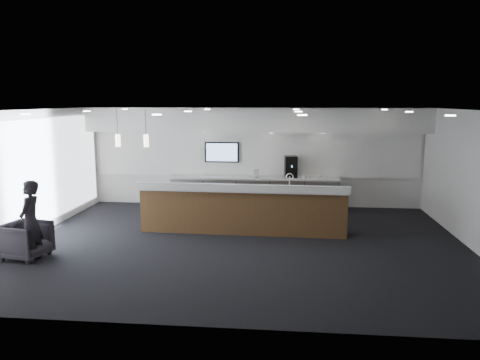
# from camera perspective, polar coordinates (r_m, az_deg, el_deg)

# --- Properties ---
(ground) EXTENTS (10.00, 10.00, 0.00)m
(ground) POSITION_cam_1_polar(r_m,az_deg,el_deg) (10.69, 0.30, -7.76)
(ground) COLOR black
(ground) RESTS_ON ground
(ceiling) EXTENTS (10.00, 8.00, 0.02)m
(ceiling) POSITION_cam_1_polar(r_m,az_deg,el_deg) (10.21, 0.32, 8.53)
(ceiling) COLOR black
(ceiling) RESTS_ON back_wall
(back_wall) EXTENTS (10.00, 0.02, 3.00)m
(back_wall) POSITION_cam_1_polar(r_m,az_deg,el_deg) (14.29, 1.81, 2.81)
(back_wall) COLOR silver
(back_wall) RESTS_ON ground
(left_wall) EXTENTS (0.02, 8.00, 3.00)m
(left_wall) POSITION_cam_1_polar(r_m,az_deg,el_deg) (11.90, -24.43, 0.56)
(left_wall) COLOR silver
(left_wall) RESTS_ON ground
(right_wall) EXTENTS (0.02, 8.00, 3.00)m
(right_wall) POSITION_cam_1_polar(r_m,az_deg,el_deg) (11.07, 27.04, -0.25)
(right_wall) COLOR silver
(right_wall) RESTS_ON ground
(soffit_bulkhead) EXTENTS (10.00, 0.90, 0.70)m
(soffit_bulkhead) POSITION_cam_1_polar(r_m,az_deg,el_deg) (13.76, 1.70, 7.35)
(soffit_bulkhead) COLOR silver
(soffit_bulkhead) RESTS_ON back_wall
(alcove_panel) EXTENTS (9.80, 0.06, 1.40)m
(alcove_panel) POSITION_cam_1_polar(r_m,az_deg,el_deg) (14.25, 1.80, 3.19)
(alcove_panel) COLOR silver
(alcove_panel) RESTS_ON back_wall
(window_blinds_wall) EXTENTS (0.04, 7.36, 2.55)m
(window_blinds_wall) POSITION_cam_1_polar(r_m,az_deg,el_deg) (11.88, -24.26, 0.56)
(window_blinds_wall) COLOR #ADBCD0
(window_blinds_wall) RESTS_ON left_wall
(back_credenza) EXTENTS (5.06, 0.66, 0.95)m
(back_credenza) POSITION_cam_1_polar(r_m,az_deg,el_deg) (14.10, 1.69, -1.49)
(back_credenza) COLOR gray
(back_credenza) RESTS_ON ground
(wall_tv) EXTENTS (1.05, 0.08, 0.62)m
(wall_tv) POSITION_cam_1_polar(r_m,az_deg,el_deg) (14.29, -2.23, 3.41)
(wall_tv) COLOR black
(wall_tv) RESTS_ON back_wall
(pendant_left) EXTENTS (0.12, 0.12, 0.30)m
(pendant_left) POSITION_cam_1_polar(r_m,az_deg,el_deg) (11.50, -11.34, 4.72)
(pendant_left) COLOR #FFEAC6
(pendant_left) RESTS_ON ceiling
(pendant_right) EXTENTS (0.12, 0.12, 0.30)m
(pendant_right) POSITION_cam_1_polar(r_m,az_deg,el_deg) (11.72, -14.63, 4.69)
(pendant_right) COLOR #FFEAC6
(pendant_right) RESTS_ON ceiling
(ceiling_can_lights) EXTENTS (7.00, 5.00, 0.02)m
(ceiling_can_lights) POSITION_cam_1_polar(r_m,az_deg,el_deg) (10.21, 0.32, 8.36)
(ceiling_can_lights) COLOR white
(ceiling_can_lights) RESTS_ON ceiling
(service_counter) EXTENTS (5.09, 0.98, 1.49)m
(service_counter) POSITION_cam_1_polar(r_m,az_deg,el_deg) (11.48, 0.34, -3.56)
(service_counter) COLOR #4E331A
(service_counter) RESTS_ON ground
(coffee_machine) EXTENTS (0.40, 0.50, 0.63)m
(coffee_machine) POSITION_cam_1_polar(r_m,az_deg,el_deg) (14.01, 6.20, 1.64)
(coffee_machine) COLOR black
(coffee_machine) RESTS_ON back_credenza
(info_sign_left) EXTENTS (0.18, 0.08, 0.25)m
(info_sign_left) POSITION_cam_1_polar(r_m,az_deg,el_deg) (13.91, 2.00, 0.84)
(info_sign_left) COLOR silver
(info_sign_left) RESTS_ON back_credenza
(info_sign_right) EXTENTS (0.18, 0.04, 0.24)m
(info_sign_right) POSITION_cam_1_polar(r_m,az_deg,el_deg) (13.89, 6.43, 0.77)
(info_sign_right) COLOR silver
(info_sign_right) RESTS_ON back_credenza
(armchair) EXTENTS (0.97, 0.95, 0.76)m
(armchair) POSITION_cam_1_polar(r_m,az_deg,el_deg) (10.60, -24.64, -6.70)
(armchair) COLOR black
(armchair) RESTS_ON ground
(lounge_guest) EXTENTS (0.46, 0.64, 1.65)m
(lounge_guest) POSITION_cam_1_polar(r_m,az_deg,el_deg) (10.25, -24.16, -4.61)
(lounge_guest) COLOR black
(lounge_guest) RESTS_ON ground
(cup_0) EXTENTS (0.09, 0.09, 0.09)m
(cup_0) POSITION_cam_1_polar(r_m,az_deg,el_deg) (13.91, 9.50, 0.39)
(cup_0) COLOR white
(cup_0) RESTS_ON back_credenza
(cup_1) EXTENTS (0.13, 0.13, 0.09)m
(cup_1) POSITION_cam_1_polar(r_m,az_deg,el_deg) (13.90, 8.92, 0.40)
(cup_1) COLOR white
(cup_1) RESTS_ON back_credenza
(cup_2) EXTENTS (0.12, 0.12, 0.09)m
(cup_2) POSITION_cam_1_polar(r_m,az_deg,el_deg) (13.89, 8.35, 0.41)
(cup_2) COLOR white
(cup_2) RESTS_ON back_credenza
(cup_3) EXTENTS (0.12, 0.12, 0.09)m
(cup_3) POSITION_cam_1_polar(r_m,az_deg,el_deg) (13.89, 7.77, 0.42)
(cup_3) COLOR white
(cup_3) RESTS_ON back_credenza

